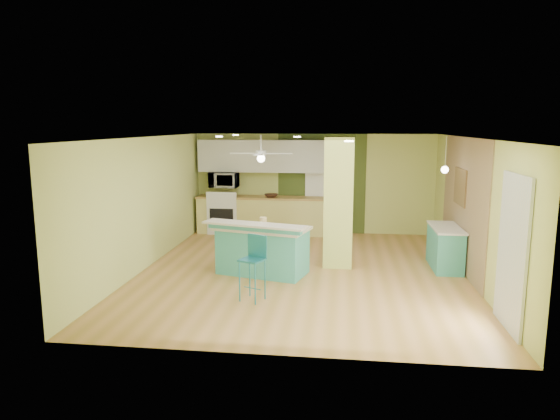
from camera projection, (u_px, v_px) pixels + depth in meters
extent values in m
cube|color=#A67A3A|center=(302.00, 271.00, 9.40)|extent=(6.00, 7.00, 0.01)
cube|color=white|center=(303.00, 137.00, 8.97)|extent=(6.00, 7.00, 0.01)
cube|color=#C3CD6E|center=(314.00, 184.00, 12.61)|extent=(6.00, 0.01, 2.50)
cube|color=#C3CD6E|center=(279.00, 254.00, 5.76)|extent=(6.00, 0.01, 2.50)
cube|color=#C3CD6E|center=(146.00, 203.00, 9.55)|extent=(0.01, 7.00, 2.50)
cube|color=#C3CD6E|center=(472.00, 209.00, 8.82)|extent=(0.01, 7.00, 2.50)
cube|color=#82674A|center=(463.00, 204.00, 9.41)|extent=(0.02, 3.40, 2.50)
cube|color=#415220|center=(322.00, 184.00, 12.57)|extent=(2.20, 0.02, 2.50)
cube|color=white|center=(321.00, 194.00, 12.59)|extent=(0.82, 0.05, 2.00)
cube|color=silver|center=(512.00, 253.00, 6.61)|extent=(0.04, 1.08, 2.10)
cube|color=#BDC95D|center=(338.00, 202.00, 9.59)|extent=(0.55, 0.55, 2.50)
cube|color=#D4CA6E|center=(261.00, 216.00, 12.61)|extent=(3.20, 0.60, 0.90)
cube|color=#A27937|center=(261.00, 197.00, 12.53)|extent=(3.25, 0.63, 0.04)
cube|color=white|center=(225.00, 215.00, 12.72)|extent=(0.76, 0.64, 0.90)
cube|color=black|center=(221.00, 218.00, 12.41)|extent=(0.59, 0.02, 0.50)
cube|color=white|center=(221.00, 196.00, 12.34)|extent=(0.76, 0.06, 0.18)
cube|color=silver|center=(262.00, 156.00, 12.47)|extent=(3.20, 0.34, 0.80)
imported|color=white|center=(224.00, 180.00, 12.57)|extent=(0.70, 0.48, 0.39)
cylinder|color=white|center=(261.00, 144.00, 11.10)|extent=(0.03, 0.03, 0.40)
cylinder|color=white|center=(261.00, 153.00, 11.13)|extent=(0.24, 0.24, 0.10)
sphere|color=white|center=(261.00, 158.00, 11.15)|extent=(0.18, 0.18, 0.18)
cylinder|color=silver|center=(446.00, 153.00, 9.43)|extent=(0.01, 0.01, 0.62)
sphere|color=white|center=(445.00, 170.00, 9.49)|extent=(0.14, 0.14, 0.14)
cube|color=brown|center=(460.00, 187.00, 9.55)|extent=(0.03, 0.90, 0.70)
cube|color=teal|center=(263.00, 251.00, 9.21)|extent=(1.72, 1.16, 0.83)
cube|color=beige|center=(263.00, 228.00, 9.14)|extent=(1.83, 1.27, 0.05)
cube|color=teal|center=(254.00, 228.00, 8.79)|extent=(1.74, 0.58, 0.12)
cube|color=beige|center=(254.00, 225.00, 8.78)|extent=(1.93, 0.86, 0.04)
cylinder|color=teal|center=(240.00, 282.00, 7.74)|extent=(0.02, 0.02, 0.65)
cylinder|color=teal|center=(255.00, 285.00, 7.60)|extent=(0.02, 0.02, 0.65)
cylinder|color=teal|center=(250.00, 277.00, 7.98)|extent=(0.02, 0.02, 0.65)
cylinder|color=teal|center=(265.00, 280.00, 7.84)|extent=(0.02, 0.02, 0.65)
cube|color=teal|center=(252.00, 260.00, 7.73)|extent=(0.45, 0.45, 0.03)
cube|color=teal|center=(257.00, 246.00, 7.83)|extent=(0.32, 0.16, 0.36)
cube|color=teal|center=(445.00, 248.00, 9.56)|extent=(0.50, 1.20, 0.77)
cube|color=white|center=(446.00, 228.00, 9.49)|extent=(0.53, 1.25, 0.03)
imported|color=#371F16|center=(271.00, 196.00, 12.39)|extent=(0.37, 0.37, 0.08)
cylinder|color=gold|center=(263.00, 221.00, 9.27)|extent=(0.13, 0.13, 0.16)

